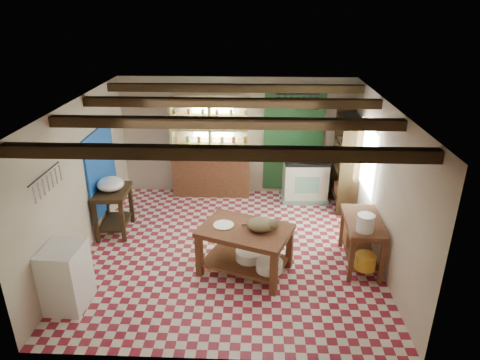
{
  "coord_description": "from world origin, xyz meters",
  "views": [
    {
      "loc": [
        0.44,
        -6.47,
        4.1
      ],
      "look_at": [
        0.17,
        0.3,
        1.21
      ],
      "focal_mm": 32.0,
      "sensor_mm": 36.0,
      "label": 1
    }
  ],
  "objects_px": {
    "cat": "(261,224)",
    "stove": "(305,179)",
    "prep_table": "(114,211)",
    "white_cabinet": "(66,277)",
    "right_counter": "(361,242)",
    "work_table": "(245,250)"
  },
  "relations": [
    {
      "from": "prep_table",
      "to": "white_cabinet",
      "type": "bearing_deg",
      "value": -94.25
    },
    {
      "from": "right_counter",
      "to": "work_table",
      "type": "bearing_deg",
      "value": -168.73
    },
    {
      "from": "work_table",
      "to": "white_cabinet",
      "type": "height_order",
      "value": "white_cabinet"
    },
    {
      "from": "stove",
      "to": "white_cabinet",
      "type": "bearing_deg",
      "value": -137.3
    },
    {
      "from": "stove",
      "to": "right_counter",
      "type": "relative_size",
      "value": 0.82
    },
    {
      "from": "white_cabinet",
      "to": "right_counter",
      "type": "xyz_separation_m",
      "value": [
        4.4,
        1.22,
        -0.06
      ]
    },
    {
      "from": "right_counter",
      "to": "cat",
      "type": "xyz_separation_m",
      "value": [
        -1.64,
        -0.33,
        0.47
      ]
    },
    {
      "from": "stove",
      "to": "white_cabinet",
      "type": "distance_m",
      "value": 5.26
    },
    {
      "from": "right_counter",
      "to": "cat",
      "type": "bearing_deg",
      "value": -165.98
    },
    {
      "from": "work_table",
      "to": "white_cabinet",
      "type": "relative_size",
      "value": 1.45
    },
    {
      "from": "white_cabinet",
      "to": "work_table",
      "type": "bearing_deg",
      "value": 23.04
    },
    {
      "from": "prep_table",
      "to": "cat",
      "type": "relative_size",
      "value": 1.91
    },
    {
      "from": "work_table",
      "to": "prep_table",
      "type": "bearing_deg",
      "value": 175.78
    },
    {
      "from": "stove",
      "to": "cat",
      "type": "distance_m",
      "value": 3.01
    },
    {
      "from": "work_table",
      "to": "cat",
      "type": "relative_size",
      "value": 3.04
    },
    {
      "from": "work_table",
      "to": "prep_table",
      "type": "height_order",
      "value": "prep_table"
    },
    {
      "from": "prep_table",
      "to": "white_cabinet",
      "type": "height_order",
      "value": "white_cabinet"
    },
    {
      "from": "work_table",
      "to": "right_counter",
      "type": "bearing_deg",
      "value": 29.67
    },
    {
      "from": "cat",
      "to": "stove",
      "type": "bearing_deg",
      "value": 81.99
    },
    {
      "from": "work_table",
      "to": "cat",
      "type": "xyz_separation_m",
      "value": [
        0.25,
        -0.04,
        0.49
      ]
    },
    {
      "from": "stove",
      "to": "prep_table",
      "type": "bearing_deg",
      "value": -158.75
    },
    {
      "from": "work_table",
      "to": "cat",
      "type": "bearing_deg",
      "value": 11.31
    }
  ]
}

